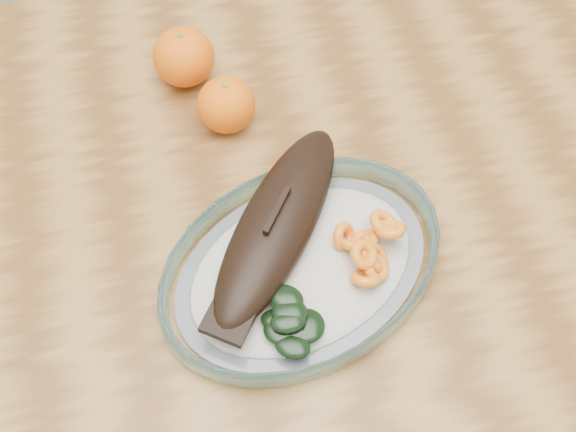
{
  "coord_description": "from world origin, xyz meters",
  "views": [
    {
      "loc": [
        -0.03,
        -0.46,
        1.44
      ],
      "look_at": [
        0.08,
        -0.05,
        0.77
      ],
      "focal_mm": 45.0,
      "sensor_mm": 36.0,
      "label": 1
    }
  ],
  "objects_px": {
    "dining_table": "(218,246)",
    "orange_right": "(184,57)",
    "plated_meal": "(301,261)",
    "orange_left": "(226,105)"
  },
  "relations": [
    {
      "from": "dining_table",
      "to": "orange_right",
      "type": "height_order",
      "value": "orange_right"
    },
    {
      "from": "plated_meal",
      "to": "orange_right",
      "type": "xyz_separation_m",
      "value": [
        -0.07,
        0.3,
        0.02
      ]
    },
    {
      "from": "plated_meal",
      "to": "orange_left",
      "type": "height_order",
      "value": "plated_meal"
    },
    {
      "from": "plated_meal",
      "to": "orange_right",
      "type": "distance_m",
      "value": 0.31
    },
    {
      "from": "dining_table",
      "to": "plated_meal",
      "type": "xyz_separation_m",
      "value": [
        0.08,
        -0.11,
        0.12
      ]
    },
    {
      "from": "plated_meal",
      "to": "dining_table",
      "type": "bearing_deg",
      "value": 106.45
    },
    {
      "from": "dining_table",
      "to": "orange_right",
      "type": "xyz_separation_m",
      "value": [
        0.01,
        0.2,
        0.14
      ]
    },
    {
      "from": "dining_table",
      "to": "orange_left",
      "type": "distance_m",
      "value": 0.18
    },
    {
      "from": "orange_left",
      "to": "orange_right",
      "type": "height_order",
      "value": "orange_right"
    },
    {
      "from": "dining_table",
      "to": "orange_left",
      "type": "xyz_separation_m",
      "value": [
        0.04,
        0.11,
        0.13
      ]
    }
  ]
}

